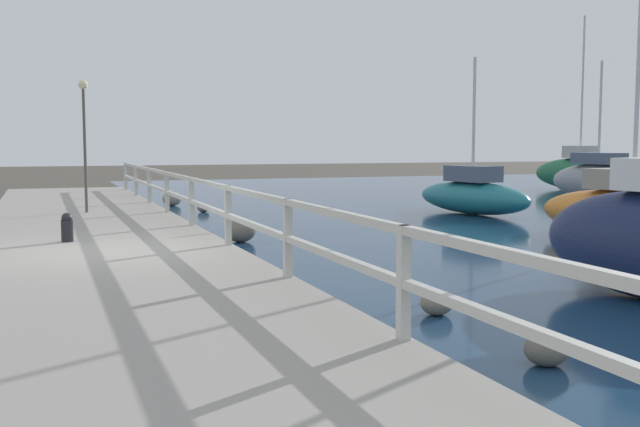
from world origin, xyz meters
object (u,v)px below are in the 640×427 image
mooring_bollard (67,227)px  sailboat_gray (598,180)px  dock_lamp (84,123)px  sailboat_teal (472,195)px  sailboat_orange (633,211)px  sailboat_green (580,172)px

mooring_bollard → sailboat_gray: sailboat_gray is taller
mooring_bollard → dock_lamp: 6.06m
dock_lamp → sailboat_teal: size_ratio=0.71×
dock_lamp → sailboat_teal: (10.72, -0.47, -1.99)m
dock_lamp → sailboat_gray: 17.90m
dock_lamp → sailboat_orange: sailboat_orange is taller
dock_lamp → sailboat_teal: bearing=-2.5°
dock_lamp → sailboat_green: bearing=20.0°
dock_lamp → sailboat_green: size_ratio=0.43×
sailboat_gray → mooring_bollard: bearing=-154.0°
dock_lamp → sailboat_orange: (10.56, -6.95, -1.92)m
dock_lamp → sailboat_green: 22.77m
sailboat_orange → sailboat_gray: bearing=45.0°
sailboat_gray → sailboat_teal: sailboat_gray is taller
sailboat_green → sailboat_gray: bearing=-142.8°
mooring_bollard → dock_lamp: (0.63, 5.71, 1.95)m
dock_lamp → sailboat_teal: 10.91m
sailboat_orange → dock_lamp: bearing=139.0°
sailboat_orange → sailboat_green: bearing=46.2°
dock_lamp → sailboat_orange: 12.79m
sailboat_green → sailboat_orange: bearing=-144.9°
sailboat_teal → sailboat_green: bearing=27.6°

